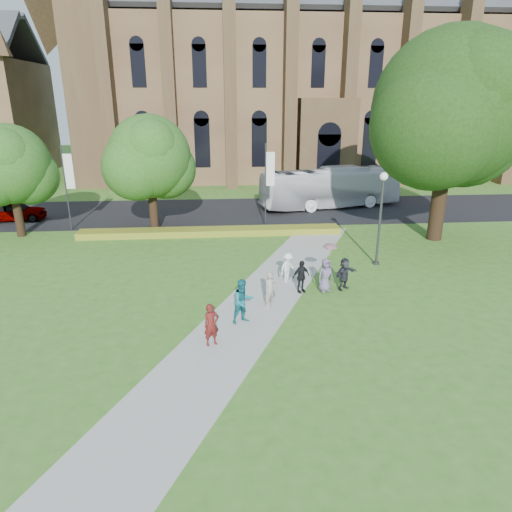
{
  "coord_description": "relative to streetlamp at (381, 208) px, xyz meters",
  "views": [
    {
      "loc": [
        -1.31,
        -17.35,
        9.0
      ],
      "look_at": [
        0.4,
        3.89,
        1.6
      ],
      "focal_mm": 32.0,
      "sensor_mm": 36.0,
      "label": 1
    }
  ],
  "objects": [
    {
      "name": "ground",
      "position": [
        -7.5,
        -6.5,
        -3.3
      ],
      "size": [
        160.0,
        160.0,
        0.0
      ],
      "primitive_type": "plane",
      "color": "#396D20",
      "rests_on": "ground"
    },
    {
      "name": "road",
      "position": [
        -7.5,
        13.5,
        -3.29
      ],
      "size": [
        160.0,
        10.0,
        0.02
      ],
      "primitive_type": "cube",
      "color": "black",
      "rests_on": "ground"
    },
    {
      "name": "footpath",
      "position": [
        -7.5,
        -5.5,
        -3.28
      ],
      "size": [
        15.58,
        28.54,
        0.04
      ],
      "primitive_type": "cube",
      "rotation": [
        0.0,
        0.0,
        -0.44
      ],
      "color": "#B2B2A8",
      "rests_on": "ground"
    },
    {
      "name": "flower_hedge",
      "position": [
        -9.5,
        6.7,
        -3.07
      ],
      "size": [
        18.0,
        1.4,
        0.45
      ],
      "primitive_type": "cube",
      "color": "#AD9322",
      "rests_on": "ground"
    },
    {
      "name": "cathedral",
      "position": [
        2.5,
        33.23,
        9.69
      ],
      "size": [
        52.6,
        18.25,
        28.0
      ],
      "color": "olive",
      "rests_on": "ground"
    },
    {
      "name": "streetlamp",
      "position": [
        0.0,
        0.0,
        0.0
      ],
      "size": [
        0.44,
        0.44,
        5.24
      ],
      "color": "#38383D",
      "rests_on": "ground"
    },
    {
      "name": "large_tree",
      "position": [
        5.5,
        4.5,
        5.07
      ],
      "size": [
        9.6,
        9.6,
        13.2
      ],
      "color": "#332114",
      "rests_on": "ground"
    },
    {
      "name": "street_tree_0",
      "position": [
        -22.5,
        7.5,
        1.58
      ],
      "size": [
        5.2,
        5.2,
        7.5
      ],
      "color": "#332114",
      "rests_on": "ground"
    },
    {
      "name": "street_tree_1",
      "position": [
        -13.5,
        8.0,
        1.93
      ],
      "size": [
        5.6,
        5.6,
        8.05
      ],
      "color": "#332114",
      "rests_on": "ground"
    },
    {
      "name": "banner_pole_0",
      "position": [
        -5.39,
        8.7,
        0.09
      ],
      "size": [
        0.7,
        0.1,
        6.0
      ],
      "color": "#38383D",
      "rests_on": "ground"
    },
    {
      "name": "banner_pole_1",
      "position": [
        -19.39,
        8.7,
        0.09
      ],
      "size": [
        0.7,
        0.1,
        6.0
      ],
      "color": "#38383D",
      "rests_on": "ground"
    },
    {
      "name": "tour_coach",
      "position": [
        0.67,
        14.38,
        -1.57
      ],
      "size": [
        12.55,
        5.71,
        3.4
      ],
      "primitive_type": "imported",
      "rotation": [
        0.0,
        0.0,
        1.81
      ],
      "color": "white",
      "rests_on": "road"
    },
    {
      "name": "car_0",
      "position": [
        -24.61,
        11.76,
        -2.5
      ],
      "size": [
        4.69,
        2.29,
        1.54
      ],
      "primitive_type": "imported",
      "rotation": [
        0.0,
        0.0,
        1.68
      ],
      "color": "gray",
      "rests_on": "road"
    },
    {
      "name": "pedestrian_0",
      "position": [
        -9.26,
        -8.33,
        -2.42
      ],
      "size": [
        0.73,
        0.62,
        1.68
      ],
      "primitive_type": "imported",
      "rotation": [
        0.0,
        0.0,
        0.44
      ],
      "color": "#5A1814",
      "rests_on": "footpath"
    },
    {
      "name": "pedestrian_1",
      "position": [
        -7.96,
        -6.58,
        -2.29
      ],
      "size": [
        1.15,
        1.05,
        1.92
      ],
      "primitive_type": "imported",
      "rotation": [
        0.0,
        0.0,
        0.44
      ],
      "color": "#176974",
      "rests_on": "footpath"
    },
    {
      "name": "pedestrian_2",
      "position": [
        -5.45,
        -2.27,
        -2.48
      ],
      "size": [
        1.14,
        1.08,
        1.55
      ],
      "primitive_type": "imported",
      "rotation": [
        0.0,
        0.0,
        0.69
      ],
      "color": "white",
      "rests_on": "footpath"
    },
    {
      "name": "pedestrian_3",
      "position": [
        -5.0,
        -3.64,
        -2.45
      ],
      "size": [
        1.03,
        0.75,
        1.62
      ],
      "primitive_type": "imported",
      "rotation": [
        0.0,
        0.0,
        0.42
      ],
      "color": "black",
      "rests_on": "footpath"
    },
    {
      "name": "pedestrian_4",
      "position": [
        -3.79,
        -3.62,
        -2.42
      ],
      "size": [
        0.95,
        0.78,
        1.68
      ],
      "primitive_type": "imported",
      "rotation": [
        0.0,
        0.0,
        0.35
      ],
      "color": "slate",
      "rests_on": "footpath"
    },
    {
      "name": "pedestrian_5",
      "position": [
        -2.81,
        -3.44,
        -2.45
      ],
      "size": [
        1.49,
        1.25,
        1.61
      ],
      "primitive_type": "imported",
      "rotation": [
        0.0,
        0.0,
        0.62
      ],
      "color": "#282830",
      "rests_on": "footpath"
    },
    {
      "name": "pedestrian_6",
      "position": [
        -6.67,
        -5.2,
        -2.41
      ],
      "size": [
        0.73,
        0.69,
        1.69
      ],
      "primitive_type": "imported",
      "rotation": [
        0.0,
        0.0,
        0.62
      ],
      "color": "gray",
      "rests_on": "footpath"
    },
    {
      "name": "parasol",
      "position": [
        -3.61,
        -3.52,
        -1.26
      ],
      "size": [
        0.94,
        0.94,
        0.64
      ],
      "primitive_type": "imported",
      "rotation": [
        0.0,
        0.0,
        -0.36
      ],
      "color": "beige",
      "rests_on": "pedestrian_4"
    }
  ]
}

